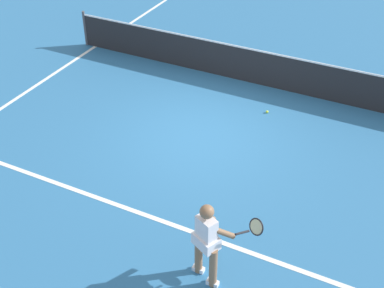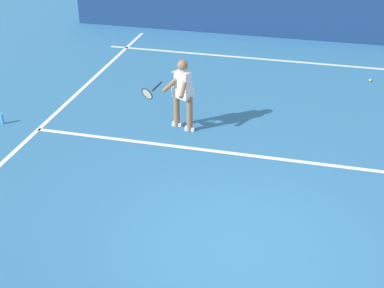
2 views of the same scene
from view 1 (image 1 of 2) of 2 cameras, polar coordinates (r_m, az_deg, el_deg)
ground_plane at (r=11.79m, az=1.00°, el=1.01°), size 28.15×28.15×0.00m
service_line_marking at (r=9.86m, az=-6.20°, el=-7.33°), size 9.70×0.10×0.01m
sideline_left_marking at (r=14.24m, az=-16.97°, el=5.93°), size 0.10×19.66×0.01m
court_net at (r=13.76m, az=6.13°, el=8.58°), size 10.38×0.08×1.04m
tennis_player at (r=8.11m, az=1.77°, el=-10.42°), size 1.03×0.83×1.55m
tennis_ball_far at (r=12.67m, az=8.21°, el=3.51°), size 0.07×0.07×0.07m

